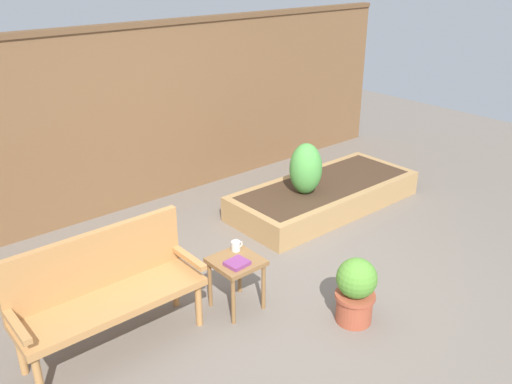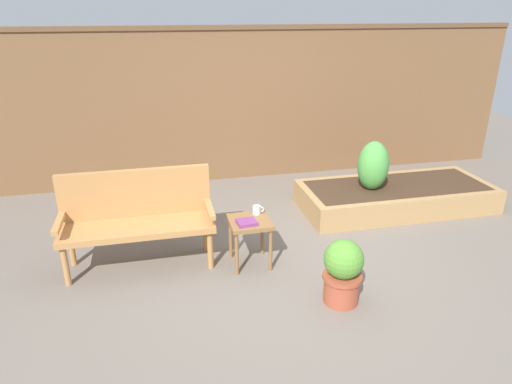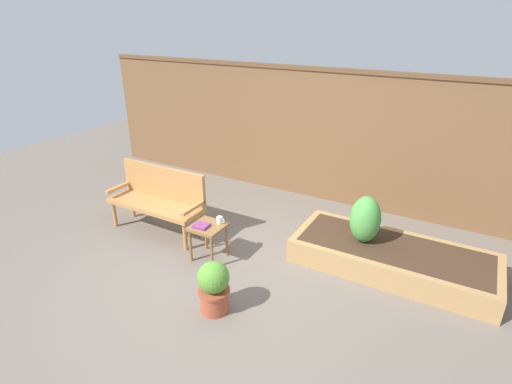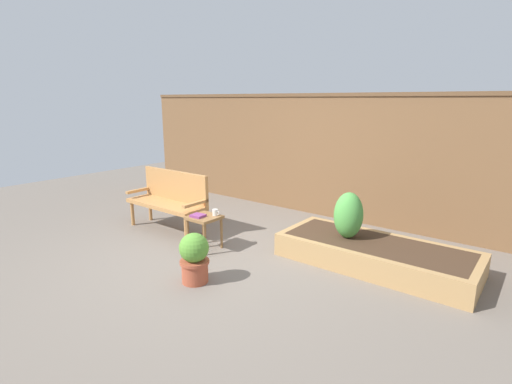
# 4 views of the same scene
# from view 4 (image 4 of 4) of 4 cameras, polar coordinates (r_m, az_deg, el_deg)

# --- Properties ---
(ground_plane) EXTENTS (14.00, 14.00, 0.00)m
(ground_plane) POSITION_cam_4_polar(r_m,az_deg,el_deg) (5.24, -5.65, -9.58)
(ground_plane) COLOR #70665B
(fence_back) EXTENTS (8.40, 0.14, 2.16)m
(fence_back) POSITION_cam_4_polar(r_m,az_deg,el_deg) (7.00, 9.01, 5.49)
(fence_back) COLOR brown
(fence_back) RESTS_ON ground_plane
(garden_bench) EXTENTS (1.44, 0.48, 0.94)m
(garden_bench) POSITION_cam_4_polar(r_m,az_deg,el_deg) (6.31, -12.59, -0.61)
(garden_bench) COLOR #B77F47
(garden_bench) RESTS_ON ground_plane
(side_table) EXTENTS (0.40, 0.40, 0.48)m
(side_table) POSITION_cam_4_polar(r_m,az_deg,el_deg) (5.41, -7.66, -4.41)
(side_table) COLOR olive
(side_table) RESTS_ON ground_plane
(cup_on_table) EXTENTS (0.12, 0.08, 0.09)m
(cup_on_table) POSITION_cam_4_polar(r_m,az_deg,el_deg) (5.39, -6.03, -3.02)
(cup_on_table) COLOR silver
(cup_on_table) RESTS_ON side_table
(book_on_table) EXTENTS (0.19, 0.18, 0.03)m
(book_on_table) POSITION_cam_4_polar(r_m,az_deg,el_deg) (5.36, -8.60, -3.48)
(book_on_table) COLOR #7F3875
(book_on_table) RESTS_ON side_table
(potted_boxwood) EXTENTS (0.34, 0.34, 0.59)m
(potted_boxwood) POSITION_cam_4_polar(r_m,az_deg,el_deg) (4.50, -9.12, -9.46)
(potted_boxwood) COLOR #A84C33
(potted_boxwood) RESTS_ON ground_plane
(raised_planter_bed) EXTENTS (2.40, 1.00, 0.30)m
(raised_planter_bed) POSITION_cam_4_polar(r_m,az_deg,el_deg) (5.14, 17.19, -8.79)
(raised_planter_bed) COLOR #AD8451
(raised_planter_bed) RESTS_ON ground_plane
(shrub_near_bench) EXTENTS (0.37, 0.37, 0.60)m
(shrub_near_bench) POSITION_cam_4_polar(r_m,az_deg,el_deg) (5.10, 13.54, -3.36)
(shrub_near_bench) COLOR brown
(shrub_near_bench) RESTS_ON raised_planter_bed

